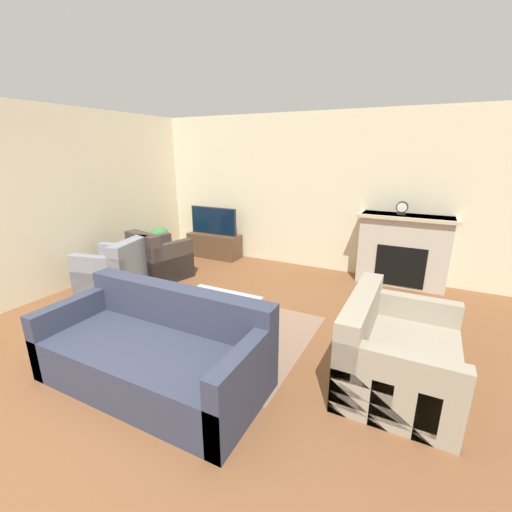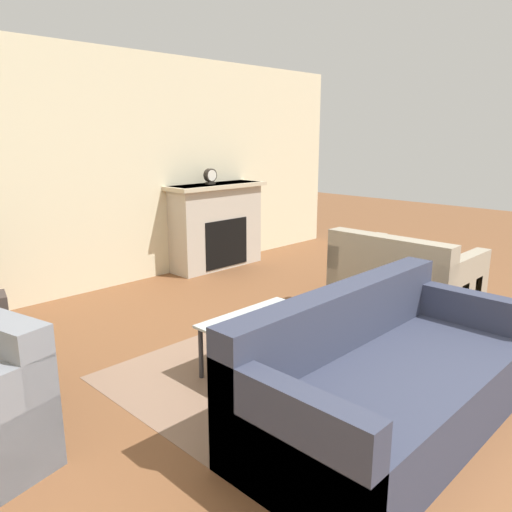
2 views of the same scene
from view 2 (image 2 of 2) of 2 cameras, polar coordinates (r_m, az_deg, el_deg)
ground_plane at (r=3.14m, az=26.71°, el=-22.03°), size 20.00×20.00×0.00m
wall_back at (r=5.82m, az=-20.04°, el=8.87°), size 8.57×0.06×2.70m
area_rug at (r=3.92m, az=1.10°, el=-12.90°), size 2.12×1.81×0.00m
fireplace at (r=6.72m, az=-4.54°, el=3.66°), size 1.43×0.46×1.13m
couch_sectional at (r=3.25m, az=14.49°, el=-13.76°), size 2.09×0.98×0.82m
couch_loveseat at (r=5.29m, az=16.45°, el=-2.99°), size 0.96×1.28×0.82m
coffee_table at (r=3.77m, az=1.16°, el=-7.89°), size 0.92×0.61×0.41m
mantel_clock at (r=6.58m, az=-5.25°, el=9.09°), size 0.17×0.07×0.20m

